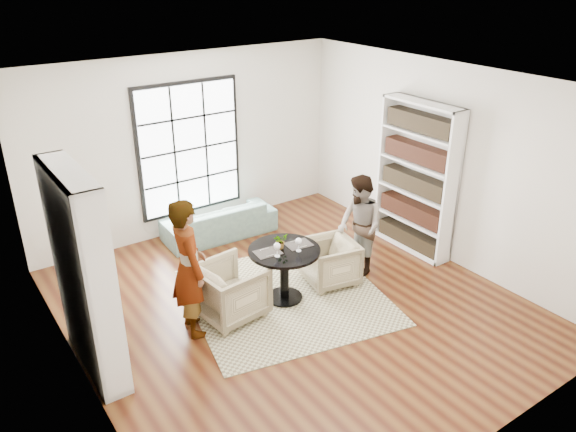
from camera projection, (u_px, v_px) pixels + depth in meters
ground at (293, 305)px, 7.65m from camera, size 6.00×6.00×0.00m
room_shell at (270, 208)px, 7.53m from camera, size 6.00×6.01×6.00m
rug at (286, 296)px, 7.84m from camera, size 3.05×3.05×0.01m
pedestal_table at (284, 263)px, 7.57m from camera, size 0.97×0.97×0.77m
sofa at (219, 221)px, 9.47m from camera, size 1.91×0.81×0.55m
armchair_left at (230, 291)px, 7.29m from camera, size 0.91×0.89×0.75m
armchair_right at (329, 262)px, 8.07m from camera, size 0.85×0.84×0.66m
person_left at (189, 268)px, 6.78m from camera, size 0.51×0.71×1.79m
person_right at (360, 226)px, 8.17m from camera, size 0.72×0.84×1.52m
placemat_left at (268, 253)px, 7.39m from camera, size 0.36×0.29×0.01m
placemat_right at (299, 244)px, 7.60m from camera, size 0.36×0.29×0.01m
cutlery_left at (268, 252)px, 7.38m from camera, size 0.16×0.23×0.01m
cutlery_right at (299, 244)px, 7.60m from camera, size 0.16×0.23×0.01m
wine_glass_left at (277, 247)px, 7.24m from camera, size 0.09×0.09×0.20m
wine_glass_right at (299, 242)px, 7.38m from camera, size 0.09×0.09×0.19m
flower_centerpiece at (280, 241)px, 7.47m from camera, size 0.22×0.20×0.21m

